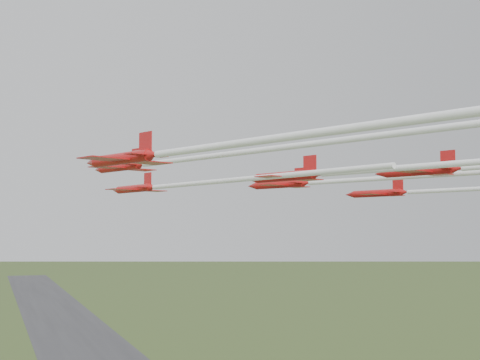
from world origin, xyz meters
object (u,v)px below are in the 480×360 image
object	(u,v)px
jet_row2_right	(364,179)
jet_row3_left	(248,142)
jet_lead	(181,185)
jet_row3_mid	(393,168)
jet_row2_left	(210,156)

from	to	relation	value
jet_row2_right	jet_row3_left	world-z (taller)	jet_row2_right
jet_lead	jet_row3_mid	bearing A→B (deg)	-83.82
jet_row2_left	jet_row2_right	bearing A→B (deg)	-1.44
jet_row2_right	jet_row3_left	size ratio (longest dim) A/B	0.92
jet_row3_mid	jet_row3_left	bearing A→B (deg)	-173.58
jet_row2_right	jet_row2_left	bearing A→B (deg)	175.89
jet_row2_right	jet_row3_mid	size ratio (longest dim) A/B	0.96
jet_row2_left	jet_row3_left	world-z (taller)	jet_row2_left
jet_lead	jet_row3_mid	world-z (taller)	jet_row3_mid
jet_lead	jet_row2_right	distance (m)	25.83
jet_row2_right	jet_lead	bearing A→B (deg)	124.33
jet_row2_right	jet_row3_mid	world-z (taller)	jet_row2_right
jet_row3_left	jet_row3_mid	world-z (taller)	jet_row3_left
jet_lead	jet_row3_left	bearing A→B (deg)	-118.32
jet_lead	jet_row3_mid	xyz separation A→B (m)	(15.06, -31.03, 0.13)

